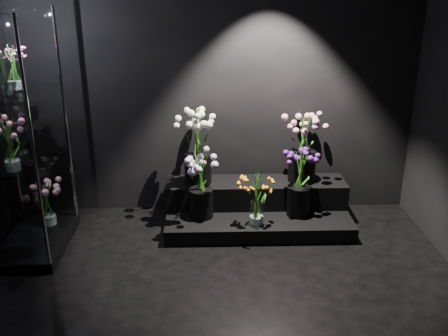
{
  "coord_description": "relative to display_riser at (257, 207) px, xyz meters",
  "views": [
    {
      "loc": [
        -0.07,
        -2.91,
        2.34
      ],
      "look_at": [
        0.05,
        1.2,
        0.76
      ],
      "focal_mm": 40.0,
      "sensor_mm": 36.0,
      "label": 1
    }
  ],
  "objects": [
    {
      "name": "display_riser",
      "position": [
        0.0,
        0.0,
        0.0
      ],
      "size": [
        1.81,
        0.8,
        0.4
      ],
      "color": "black",
      "rests_on": "floor"
    },
    {
      "name": "wall_back",
      "position": [
        -0.39,
        0.36,
        1.23
      ],
      "size": [
        4.0,
        0.0,
        4.0
      ],
      "primitive_type": "plane",
      "rotation": [
        1.57,
        0.0,
        0.0
      ],
      "color": "black",
      "rests_on": "floor"
    },
    {
      "name": "bouquet_case_pink",
      "position": [
        -2.11,
        -0.61,
        0.89
      ],
      "size": [
        0.37,
        0.37,
        0.44
      ],
      "rotation": [
        0.0,
        0.0,
        0.4
      ],
      "color": "white",
      "rests_on": "display_case"
    },
    {
      "name": "bouquet_case_magenta",
      "position": [
        -2.11,
        -0.3,
        1.47
      ],
      "size": [
        0.29,
        0.29,
        0.38
      ],
      "rotation": [
        0.0,
        0.0,
        0.41
      ],
      "color": "white",
      "rests_on": "display_case"
    },
    {
      "name": "floor",
      "position": [
        -0.39,
        -1.64,
        -0.17
      ],
      "size": [
        4.0,
        4.0,
        0.0
      ],
      "primitive_type": "plane",
      "color": "black",
      "rests_on": "ground"
    },
    {
      "name": "bouquet_pink_roses",
      "position": [
        0.46,
        0.12,
        0.61
      ],
      "size": [
        0.44,
        0.44,
        0.66
      ],
      "rotation": [
        0.0,
        0.0,
        0.13
      ],
      "color": "black",
      "rests_on": "display_riser"
    },
    {
      "name": "bouquet_purple",
      "position": [
        0.39,
        -0.15,
        0.34
      ],
      "size": [
        0.34,
        0.34,
        0.64
      ],
      "rotation": [
        0.0,
        0.0,
        0.09
      ],
      "color": "black",
      "rests_on": "display_riser"
    },
    {
      "name": "bouquet_orange_bells",
      "position": [
        -0.04,
        -0.34,
        0.24
      ],
      "size": [
        0.27,
        0.27,
        0.5
      ],
      "rotation": [
        0.0,
        0.0,
        0.14
      ],
      "color": "white",
      "rests_on": "display_riser"
    },
    {
      "name": "display_case",
      "position": [
        -2.09,
        -0.44,
        0.89
      ],
      "size": [
        0.57,
        0.96,
        2.11
      ],
      "color": "black",
      "rests_on": "floor"
    },
    {
      "name": "bouquet_case_base_pink",
      "position": [
        -2.03,
        -0.18,
        0.17
      ],
      "size": [
        0.35,
        0.35,
        0.45
      ],
      "rotation": [
        0.0,
        0.0,
        -0.15
      ],
      "color": "white",
      "rests_on": "display_case"
    },
    {
      "name": "bouquet_cream_roses",
      "position": [
        -0.59,
        0.08,
        0.64
      ],
      "size": [
        0.41,
        0.41,
        0.74
      ],
      "rotation": [
        0.0,
        0.0,
        0.14
      ],
      "color": "black",
      "rests_on": "display_riser"
    },
    {
      "name": "bouquet_lilac",
      "position": [
        -0.56,
        -0.16,
        0.35
      ],
      "size": [
        0.38,
        0.38,
        0.64
      ],
      "rotation": [
        0.0,
        0.0,
        0.11
      ],
      "color": "black",
      "rests_on": "display_riser"
    }
  ]
}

